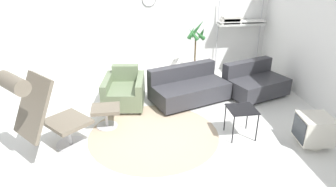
{
  "coord_description": "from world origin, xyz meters",
  "views": [
    {
      "loc": [
        -0.46,
        -4.46,
        2.66
      ],
      "look_at": [
        0.25,
        0.18,
        0.55
      ],
      "focal_mm": 32.0,
      "sensor_mm": 36.0,
      "label": 1
    }
  ],
  "objects": [
    {
      "name": "ground_plane",
      "position": [
        0.0,
        0.0,
        0.0
      ],
      "size": [
        12.0,
        12.0,
        0.0
      ],
      "primitive_type": "plane",
      "color": "silver"
    },
    {
      "name": "wall_back",
      "position": [
        -0.0,
        2.82,
        1.4
      ],
      "size": [
        12.0,
        0.09,
        2.8
      ],
      "color": "white",
      "rests_on": "ground_plane"
    },
    {
      "name": "round_rug",
      "position": [
        -0.05,
        -0.22,
        0.0
      ],
      "size": [
        2.15,
        2.15,
        0.01
      ],
      "color": "tan",
      "rests_on": "ground_plane"
    },
    {
      "name": "lounge_chair",
      "position": [
        -1.65,
        -0.55,
        0.81
      ],
      "size": [
        1.16,
        1.11,
        1.35
      ],
      "rotation": [
        0.0,
        0.0,
        -0.86
      ],
      "color": "#BCBCC1",
      "rests_on": "ground_plane"
    },
    {
      "name": "ottoman",
      "position": [
        -0.82,
        0.17,
        0.28
      ],
      "size": [
        0.48,
        0.4,
        0.37
      ],
      "color": "#BCBCC1",
      "rests_on": "ground_plane"
    },
    {
      "name": "armchair_red",
      "position": [
        -0.5,
        0.98,
        0.27
      ],
      "size": [
        0.88,
        1.0,
        0.72
      ],
      "rotation": [
        0.0,
        0.0,
        3.01
      ],
      "color": "silver",
      "rests_on": "ground_plane"
    },
    {
      "name": "couch_low",
      "position": [
        0.79,
        0.99,
        0.26
      ],
      "size": [
        1.7,
        1.27,
        0.69
      ],
      "rotation": [
        0.0,
        0.0,
        3.48
      ],
      "color": "black",
      "rests_on": "ground_plane"
    },
    {
      "name": "couch_second",
      "position": [
        2.24,
        1.06,
        0.26
      ],
      "size": [
        1.41,
        1.17,
        0.69
      ],
      "rotation": [
        0.0,
        0.0,
        3.48
      ],
      "color": "black",
      "rests_on": "ground_plane"
    },
    {
      "name": "side_table",
      "position": [
        1.34,
        -0.46,
        0.44
      ],
      "size": [
        0.43,
        0.43,
        0.5
      ],
      "color": "black",
      "rests_on": "ground_plane"
    },
    {
      "name": "crt_television",
      "position": [
        2.35,
        -0.89,
        0.27
      ],
      "size": [
        0.53,
        0.52,
        0.5
      ],
      "rotation": [
        0.0,
        0.0,
        1.45
      ],
      "color": "beige",
      "rests_on": "ground_plane"
    },
    {
      "name": "potted_plant",
      "position": [
        1.21,
        2.18,
        0.5
      ],
      "size": [
        0.46,
        0.48,
        1.41
      ],
      "color": "brown",
      "rests_on": "ground_plane"
    },
    {
      "name": "shelf_unit",
      "position": [
        2.28,
        2.59,
        1.25
      ],
      "size": [
        1.17,
        0.28,
        1.75
      ],
      "color": "#BCBCC1",
      "rests_on": "ground_plane"
    }
  ]
}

